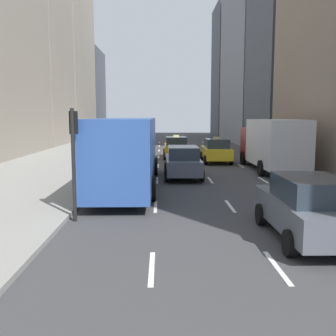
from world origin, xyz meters
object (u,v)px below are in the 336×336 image
object	(u,v)px
taxi_lead	(176,147)
traffic_light_pole	(74,146)
city_bus	(127,149)
sedan_black_near	(308,207)
box_truck	(272,143)
sedan_silver_behind	(183,162)
taxi_second	(216,150)

from	to	relation	value
taxi_lead	traffic_light_pole	bearing A→B (deg)	-101.86
city_bus	taxi_lead	bearing A→B (deg)	77.43
sedan_black_near	box_truck	distance (m)	13.89
sedan_silver_behind	box_truck	size ratio (longest dim) A/B	0.57
box_truck	traffic_light_pole	world-z (taller)	traffic_light_pole
taxi_second	city_bus	size ratio (longest dim) A/B	0.38
taxi_second	sedan_black_near	distance (m)	17.95
taxi_lead	city_bus	world-z (taller)	city_bus
taxi_second	sedan_silver_behind	size ratio (longest dim) A/B	0.92
taxi_second	city_bus	distance (m)	11.24
sedan_black_near	box_truck	size ratio (longest dim) A/B	0.53
taxi_lead	box_truck	xyz separation A→B (m)	(5.60, -7.29, 0.83)
city_bus	traffic_light_pole	size ratio (longest dim) A/B	3.22
sedan_black_near	city_bus	xyz separation A→B (m)	(-5.61, 8.25, 0.90)
taxi_lead	taxi_second	distance (m)	4.04
taxi_second	box_truck	bearing A→B (deg)	-57.34
box_truck	traffic_light_pole	size ratio (longest dim) A/B	2.33
taxi_lead	box_truck	bearing A→B (deg)	-52.45
sedan_silver_behind	traffic_light_pole	xyz separation A→B (m)	(-3.95, -8.87, 1.53)
sedan_silver_behind	box_truck	world-z (taller)	box_truck
sedan_black_near	traffic_light_pole	xyz separation A→B (m)	(-6.75, 2.06, 1.52)
taxi_lead	traffic_light_pole	world-z (taller)	traffic_light_pole
city_bus	traffic_light_pole	world-z (taller)	traffic_light_pole
city_bus	traffic_light_pole	bearing A→B (deg)	-100.41
taxi_second	box_truck	size ratio (longest dim) A/B	0.52
sedan_silver_behind	box_truck	bearing A→B (deg)	25.34
taxi_lead	sedan_black_near	bearing A→B (deg)	-82.36
sedan_black_near	taxi_lead	bearing A→B (deg)	97.64
sedan_black_near	traffic_light_pole	distance (m)	7.22
sedan_black_near	sedan_silver_behind	xyz separation A→B (m)	(-2.80, 10.93, -0.01)
sedan_black_near	traffic_light_pole	size ratio (longest dim) A/B	1.24
box_truck	traffic_light_pole	xyz separation A→B (m)	(-9.55, -11.52, 0.70)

